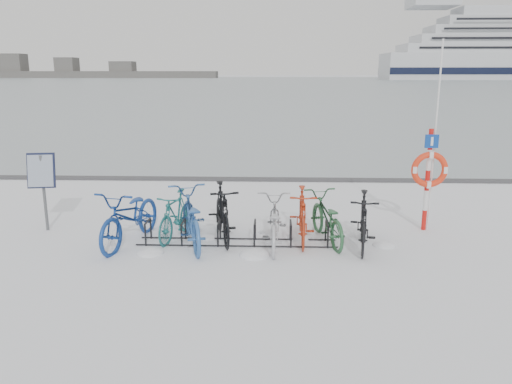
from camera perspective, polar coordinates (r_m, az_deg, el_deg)
name	(u,v)px	position (r m, az deg, el deg)	size (l,w,h in m)	color
ground	(237,243)	(10.12, -2.19, -5.86)	(900.00, 900.00, 0.00)	white
ice_sheet	(273,82)	(164.55, 1.92, 12.44)	(400.00, 298.00, 0.02)	#A2B0B7
quay_edge	(251,179)	(15.79, -0.60, 1.47)	(400.00, 0.25, 0.10)	#3F3F42
bike_rack	(237,235)	(10.07, -2.20, -4.89)	(4.00, 0.48, 0.46)	black
info_board	(42,175)	(11.54, -23.29, 1.78)	(0.60, 0.31, 1.70)	#595B5E
lifebuoy_station	(429,170)	(11.18, 19.21, 2.42)	(0.77, 0.22, 4.01)	red
shoreline	(45,72)	(296.16, -22.93, 12.47)	(180.00, 12.00, 9.50)	#484848
bike_0	(131,214)	(10.30, -14.13, -2.47)	(0.79, 2.26, 1.19)	navy
bike_1	(176,214)	(10.45, -9.13, -2.48)	(0.48, 1.69, 1.01)	#1D6466
bike_2	(191,216)	(10.00, -7.47, -2.78)	(0.76, 2.17, 1.14)	#3262A7
bike_3	(222,211)	(10.25, -3.87, -2.15)	(0.56, 1.98, 1.19)	black
bike_4	(274,221)	(9.84, 2.02, -3.34)	(0.67, 1.93, 1.01)	#ACAEB3
bike_5	(302,214)	(10.17, 5.30, -2.51)	(0.52, 1.86, 1.12)	#B83317
bike_6	(326,216)	(10.23, 8.05, -2.79)	(0.68, 1.94, 1.02)	#295B37
bike_7	(363,219)	(9.99, 12.17, -3.08)	(0.52, 1.85, 1.11)	black
snow_drifts	(257,246)	(9.97, 0.14, -6.17)	(5.03, 1.86, 0.21)	white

